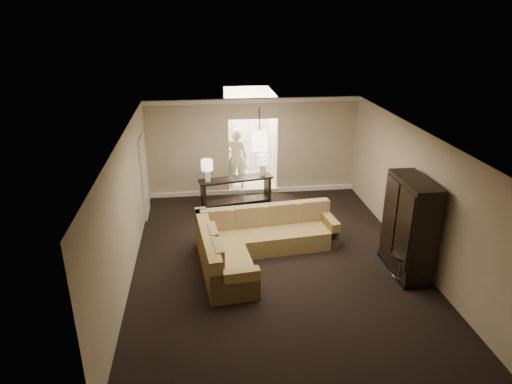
{
  "coord_description": "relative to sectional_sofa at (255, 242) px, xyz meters",
  "views": [
    {
      "loc": [
        -1.47,
        -8.48,
        5.11
      ],
      "look_at": [
        -0.27,
        1.2,
        1.14
      ],
      "focal_mm": 32.0,
      "sensor_mm": 36.0,
      "label": 1
    }
  ],
  "objects": [
    {
      "name": "pendant_light",
      "position": [
        0.42,
        2.48,
        1.58
      ],
      "size": [
        0.38,
        0.38,
        1.09
      ],
      "color": "black",
      "rests_on": "ceiling"
    },
    {
      "name": "side_door",
      "position": [
        -2.55,
        2.58,
        0.68
      ],
      "size": [
        0.05,
        0.9,
        2.1
      ],
      "primitive_type": "cube",
      "color": "silver",
      "rests_on": "ground"
    },
    {
      "name": "baseboard",
      "position": [
        0.42,
        3.73,
        -0.31
      ],
      "size": [
        6.0,
        0.1,
        0.12
      ],
      "primitive_type": "cube",
      "color": "white",
      "rests_on": "ground"
    },
    {
      "name": "coffee_table",
      "position": [
        -0.57,
        0.71,
        -0.19
      ],
      "size": [
        0.95,
        0.95,
        0.37
      ],
      "rotation": [
        0.0,
        0.0,
        0.07
      ],
      "color": "silver",
      "rests_on": "ground"
    },
    {
      "name": "wall_front",
      "position": [
        0.42,
        -4.22,
        1.03
      ],
      "size": [
        6.0,
        0.04,
        2.8
      ],
      "primitive_type": "cube",
      "color": "#C0B091",
      "rests_on": "ground"
    },
    {
      "name": "drink_table",
      "position": [
        2.82,
        -1.23,
        0.03
      ],
      "size": [
        0.45,
        0.45,
        0.56
      ],
      "rotation": [
        0.0,
        0.0,
        -0.14
      ],
      "color": "black",
      "rests_on": "ground"
    },
    {
      "name": "wall_back",
      "position": [
        0.42,
        3.78,
        1.03
      ],
      "size": [
        6.0,
        0.04,
        2.8
      ],
      "primitive_type": "cube",
      "color": "#C0B091",
      "rests_on": "ground"
    },
    {
      "name": "foyer",
      "position": [
        0.42,
        5.12,
        0.93
      ],
      "size": [
        1.44,
        2.02,
        2.8
      ],
      "color": "white",
      "rests_on": "ground"
    },
    {
      "name": "armoire",
      "position": [
        3.01,
        -0.94,
        0.6
      ],
      "size": [
        0.61,
        1.41,
        2.03
      ],
      "color": "black",
      "rests_on": "ground"
    },
    {
      "name": "sectional_sofa",
      "position": [
        0.0,
        0.0,
        0.0
      ],
      "size": [
        3.22,
        2.71,
        0.94
      ],
      "rotation": [
        0.0,
        0.0,
        0.1
      ],
      "color": "brown",
      "rests_on": "ground"
    },
    {
      "name": "wall_left",
      "position": [
        -2.58,
        -0.22,
        1.03
      ],
      "size": [
        0.04,
        8.0,
        2.8
      ],
      "primitive_type": "cube",
      "color": "#C0B091",
      "rests_on": "ground"
    },
    {
      "name": "crown_molding",
      "position": [
        0.42,
        3.73,
        2.36
      ],
      "size": [
        6.0,
        0.1,
        0.12
      ],
      "primitive_type": "cube",
      "color": "white",
      "rests_on": "wall_back"
    },
    {
      "name": "ground",
      "position": [
        0.42,
        -0.22,
        -0.37
      ],
      "size": [
        8.0,
        8.0,
        0.0
      ],
      "primitive_type": "plane",
      "color": "black",
      "rests_on": "ground"
    },
    {
      "name": "console_table",
      "position": [
        -0.17,
        2.93,
        0.09
      ],
      "size": [
        2.08,
        0.85,
        0.78
      ],
      "rotation": [
        0.0,
        0.0,
        0.2
      ],
      "color": "black",
      "rests_on": "ground"
    },
    {
      "name": "wall_right",
      "position": [
        3.42,
        -0.22,
        1.03
      ],
      "size": [
        0.04,
        8.0,
        2.8
      ],
      "primitive_type": "cube",
      "color": "#C0B091",
      "rests_on": "ground"
    },
    {
      "name": "person",
      "position": [
        -0.03,
        4.35,
        0.63
      ],
      "size": [
        0.79,
        0.59,
        2.01
      ],
      "primitive_type": "imported",
      "rotation": [
        0.0,
        0.0,
        2.99
      ],
      "color": "beige",
      "rests_on": "ground"
    },
    {
      "name": "ceiling",
      "position": [
        0.42,
        -0.22,
        2.43
      ],
      "size": [
        6.0,
        8.0,
        0.02
      ],
      "primitive_type": "cube",
      "color": "silver",
      "rests_on": "wall_back"
    },
    {
      "name": "table_lamp_left",
      "position": [
        -0.93,
        2.78,
        0.81
      ],
      "size": [
        0.31,
        0.31,
        0.6
      ],
      "color": "white",
      "rests_on": "console_table"
    },
    {
      "name": "table_lamp_right",
      "position": [
        0.6,
        3.08,
        0.81
      ],
      "size": [
        0.31,
        0.31,
        0.6
      ],
      "color": "white",
      "rests_on": "console_table"
    }
  ]
}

